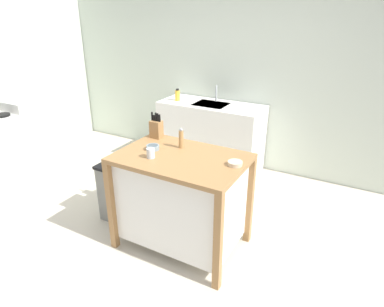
# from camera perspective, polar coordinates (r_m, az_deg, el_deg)

# --- Properties ---
(ground_plane) EXTENTS (6.94, 6.94, 0.00)m
(ground_plane) POSITION_cam_1_polar(r_m,az_deg,el_deg) (3.43, -4.30, -14.02)
(ground_plane) COLOR beige
(ground_plane) RESTS_ON ground
(wall_back) EXTENTS (5.94, 0.10, 2.60)m
(wall_back) POSITION_cam_1_polar(r_m,az_deg,el_deg) (4.62, 9.51, 13.42)
(wall_back) COLOR silver
(wall_back) RESTS_ON ground
(wall_left) EXTENTS (0.10, 2.64, 2.60)m
(wall_left) POSITION_cam_1_polar(r_m,az_deg,el_deg) (5.45, -27.92, 12.60)
(wall_left) COLOR beige
(wall_left) RESTS_ON ground
(kitchen_island) EXTENTS (1.13, 0.76, 0.92)m
(kitchen_island) POSITION_cam_1_polar(r_m,az_deg,el_deg) (3.07, -1.83, -7.43)
(kitchen_island) COLOR #9E7042
(kitchen_island) RESTS_ON ground
(knife_block) EXTENTS (0.11, 0.09, 0.25)m
(knife_block) POSITION_cam_1_polar(r_m,az_deg,el_deg) (3.29, -6.11, 4.27)
(knife_block) COLOR #9E7042
(knife_block) RESTS_ON kitchen_island
(bowl_stoneware_deep) EXTENTS (0.12, 0.12, 0.04)m
(bowl_stoneware_deep) POSITION_cam_1_polar(r_m,az_deg,el_deg) (3.03, -6.70, 1.07)
(bowl_stoneware_deep) COLOR gray
(bowl_stoneware_deep) RESTS_ON kitchen_island
(bowl_ceramic_small) EXTENTS (0.12, 0.12, 0.03)m
(bowl_ceramic_small) POSITION_cam_1_polar(r_m,az_deg,el_deg) (2.73, 7.37, -1.65)
(bowl_ceramic_small) COLOR beige
(bowl_ceramic_small) RESTS_ON kitchen_island
(drinking_cup) EXTENTS (0.07, 0.07, 0.09)m
(drinking_cup) POSITION_cam_1_polar(r_m,az_deg,el_deg) (2.85, -7.08, 0.07)
(drinking_cup) COLOR silver
(drinking_cup) RESTS_ON kitchen_island
(pepper_grinder) EXTENTS (0.04, 0.04, 0.19)m
(pepper_grinder) POSITION_cam_1_polar(r_m,az_deg,el_deg) (3.02, -1.87, 2.58)
(pepper_grinder) COLOR #AD7F4C
(pepper_grinder) RESTS_ON kitchen_island
(trash_bin) EXTENTS (0.36, 0.28, 0.63)m
(trash_bin) POSITION_cam_1_polar(r_m,az_deg,el_deg) (3.61, -12.53, -6.45)
(trash_bin) COLOR slate
(trash_bin) RESTS_ON ground
(sink_counter) EXTENTS (1.41, 0.60, 0.92)m
(sink_counter) POSITION_cam_1_polar(r_m,az_deg,el_deg) (4.66, 3.22, 3.08)
(sink_counter) COLOR white
(sink_counter) RESTS_ON ground
(sink_faucet) EXTENTS (0.02, 0.02, 0.22)m
(sink_faucet) POSITION_cam_1_polar(r_m,az_deg,el_deg) (4.62, 4.16, 10.20)
(sink_faucet) COLOR #B7BCC1
(sink_faucet) RESTS_ON sink_counter
(bottle_spray_cleaner) EXTENTS (0.07, 0.07, 0.16)m
(bottle_spray_cleaner) POSITION_cam_1_polar(r_m,az_deg,el_deg) (4.66, -2.49, 9.92)
(bottle_spray_cleaner) COLOR yellow
(bottle_spray_cleaner) RESTS_ON sink_counter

